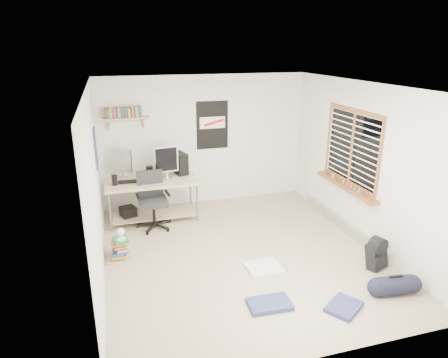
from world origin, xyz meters
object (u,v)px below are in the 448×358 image
object	(u,v)px
desk	(153,200)
office_chair	(153,201)
duffel_bag	(395,284)
backpack	(376,256)
book_stack	(121,249)

from	to	relation	value
desk	office_chair	world-z (taller)	office_chair
desk	duffel_bag	bearing A→B (deg)	-55.85
backpack	book_stack	distance (m)	3.69
duffel_bag	desk	bearing A→B (deg)	136.98
book_stack	duffel_bag	bearing A→B (deg)	-30.07
book_stack	desk	bearing A→B (deg)	63.44
office_chair	duffel_bag	bearing A→B (deg)	-51.20
office_chair	backpack	bearing A→B (deg)	-42.83
office_chair	duffel_bag	distance (m)	3.92
duffel_bag	book_stack	xyz separation A→B (m)	(-3.29, 1.91, 0.01)
desk	book_stack	distance (m)	1.43
backpack	book_stack	xyz separation A→B (m)	(-3.45, 1.31, -0.05)
backpack	book_stack	bearing A→B (deg)	140.82
desk	book_stack	bearing A→B (deg)	-122.45
office_chair	backpack	distance (m)	3.62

